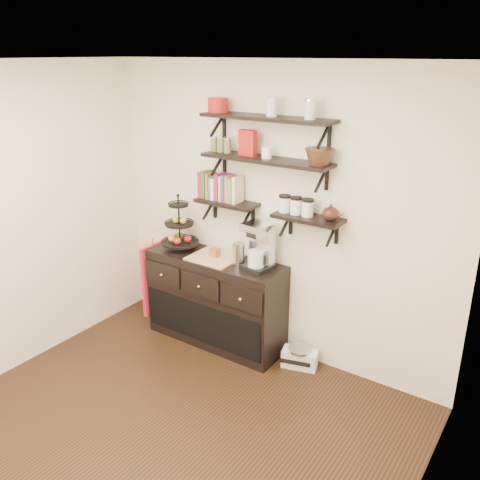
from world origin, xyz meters
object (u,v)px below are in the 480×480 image
(sideboard, at_px, (216,300))
(radio, at_px, (300,358))
(coffee_maker, at_px, (259,247))
(fruit_stand, at_px, (180,231))

(sideboard, bearing_deg, radio, 3.95)
(radio, bearing_deg, coffee_maker, 168.31)
(coffee_maker, bearing_deg, sideboard, -166.68)
(coffee_maker, bearing_deg, radio, 14.12)
(fruit_stand, distance_m, coffee_maker, 0.91)
(sideboard, distance_m, radio, 0.98)
(fruit_stand, bearing_deg, coffee_maker, 1.62)
(sideboard, distance_m, coffee_maker, 0.81)
(sideboard, bearing_deg, coffee_maker, 3.57)
(coffee_maker, relative_size, radio, 1.24)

